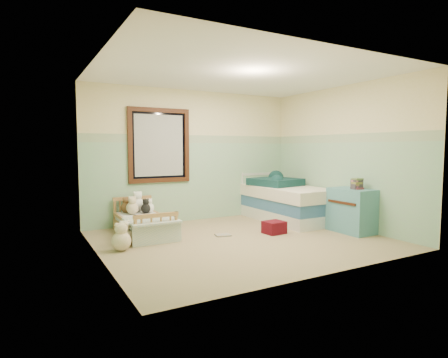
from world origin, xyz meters
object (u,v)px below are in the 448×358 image
plush_floor_tan (121,241)px  red_pillow (274,227)px  toddler_bed_frame (144,229)px  twin_bed_frame (286,215)px  floor_book (223,235)px  dresser (352,210)px  plush_floor_cream (125,237)px

plush_floor_tan → red_pillow: size_ratio=0.82×
toddler_bed_frame → twin_bed_frame: twin_bed_frame is taller
floor_book → twin_bed_frame: bearing=29.1°
dresser → red_pillow: (-1.19, 0.54, -0.26)m
plush_floor_cream → plush_floor_tan: 0.31m
dresser → red_pillow: bearing=155.5°
toddler_bed_frame → plush_floor_cream: size_ratio=5.61×
plush_floor_tan → toddler_bed_frame: bearing=55.2°
plush_floor_tan → plush_floor_cream: bearing=67.0°
floor_book → toddler_bed_frame: bearing=159.9°
twin_bed_frame → dresser: size_ratio=2.61×
twin_bed_frame → red_pillow: bearing=-138.3°
toddler_bed_frame → dresser: bearing=-25.9°
red_pillow → floor_book: (-0.81, 0.27, -0.09)m
twin_bed_frame → toddler_bed_frame: bearing=176.4°
plush_floor_cream → floor_book: 1.53m
plush_floor_cream → floor_book: (1.51, -0.20, -0.11)m
dresser → red_pillow: dresser is taller
dresser → floor_book: 2.19m
toddler_bed_frame → dresser: 3.45m
plush_floor_cream → dresser: 3.67m
twin_bed_frame → floor_book: bearing=-163.1°
plush_floor_cream → red_pillow: size_ratio=0.75×
dresser → floor_book: bearing=158.0°
plush_floor_cream → plush_floor_tan: size_ratio=0.92×
plush_floor_cream → twin_bed_frame: bearing=5.7°
plush_floor_tan → twin_bed_frame: 3.38m
plush_floor_tan → dresser: dresser is taller
plush_floor_cream → red_pillow: (2.33, -0.46, -0.02)m
plush_floor_tan → floor_book: plush_floor_tan is taller
plush_floor_cream → twin_bed_frame: size_ratio=0.13×
toddler_bed_frame → plush_floor_cream: plush_floor_cream is taller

